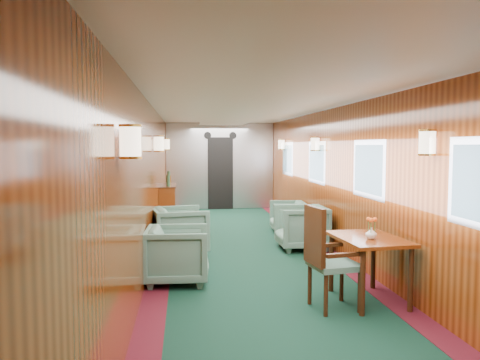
{
  "coord_description": "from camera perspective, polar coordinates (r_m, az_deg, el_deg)",
  "views": [
    {
      "loc": [
        -1.0,
        -7.1,
        1.77
      ],
      "look_at": [
        0.0,
        1.25,
        1.15
      ],
      "focal_mm": 35.0,
      "sensor_mm": 36.0,
      "label": 1
    }
  ],
  "objects": [
    {
      "name": "dining_table",
      "position": [
        5.55,
        15.43,
        -7.93
      ],
      "size": [
        0.76,
        1.03,
        0.74
      ],
      "rotation": [
        0.0,
        0.0,
        0.07
      ],
      "color": "maroon",
      "rests_on": "ground"
    },
    {
      "name": "armchair_left_near",
      "position": [
        6.17,
        -7.62,
        -8.99
      ],
      "size": [
        0.83,
        0.81,
        0.73
      ],
      "primitive_type": "imported",
      "rotation": [
        0.0,
        0.0,
        1.53
      ],
      "color": "#1E4840",
      "rests_on": "ground"
    },
    {
      "name": "wall_sconces",
      "position": [
        7.73,
        0.61,
        4.36
      ],
      "size": [
        2.97,
        7.97,
        0.25
      ],
      "color": "#FFEBC6",
      "rests_on": "ground"
    },
    {
      "name": "credenza",
      "position": [
        9.77,
        -8.78,
        -3.35
      ],
      "size": [
        0.34,
        1.08,
        1.24
      ],
      "color": "maroon",
      "rests_on": "ground"
    },
    {
      "name": "armchair_right_far",
      "position": [
        9.73,
        5.81,
        -4.4
      ],
      "size": [
        0.74,
        0.72,
        0.63
      ],
      "primitive_type": "imported",
      "rotation": [
        0.0,
        0.0,
        -1.64
      ],
      "color": "#1E4840",
      "rests_on": "ground"
    },
    {
      "name": "windows_right",
      "position": [
        7.76,
        11.87,
        1.76
      ],
      "size": [
        0.02,
        8.6,
        0.8
      ],
      "color": "silver",
      "rests_on": "ground"
    },
    {
      "name": "armchair_left_far",
      "position": [
        7.72,
        -7.34,
        -6.12
      ],
      "size": [
        1.0,
        0.98,
        0.78
      ],
      "primitive_type": "imported",
      "rotation": [
        0.0,
        0.0,
        1.76
      ],
      "color": "#1E4840",
      "rests_on": "ground"
    },
    {
      "name": "bulkhead",
      "position": [
        13.06,
        -2.43,
        1.65
      ],
      "size": [
        2.98,
        0.17,
        2.39
      ],
      "color": "#B4B7BB",
      "rests_on": "ground"
    },
    {
      "name": "armchair_right_near",
      "position": [
        8.1,
        7.48,
        -5.74
      ],
      "size": [
        0.83,
        0.8,
        0.75
      ],
      "primitive_type": "imported",
      "rotation": [
        0.0,
        0.0,
        -1.57
      ],
      "color": "#1E4840",
      "rests_on": "ground"
    },
    {
      "name": "side_chair",
      "position": [
        5.17,
        10.39,
        -8.85
      ],
      "size": [
        0.57,
        0.6,
        1.12
      ],
      "rotation": [
        0.0,
        0.0,
        0.16
      ],
      "color": "#1E4840",
      "rests_on": "ground"
    },
    {
      "name": "room",
      "position": [
        7.17,
        1.19,
        3.13
      ],
      "size": [
        12.0,
        12.1,
        2.4
      ],
      "color": "#0D2F20",
      "rests_on": "ground"
    },
    {
      "name": "flower_vase",
      "position": [
        5.4,
        15.71,
        -6.28
      ],
      "size": [
        0.14,
        0.14,
        0.13
      ],
      "primitive_type": "imported",
      "rotation": [
        0.0,
        0.0,
        0.11
      ],
      "color": "silver",
      "rests_on": "dining_table"
    }
  ]
}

